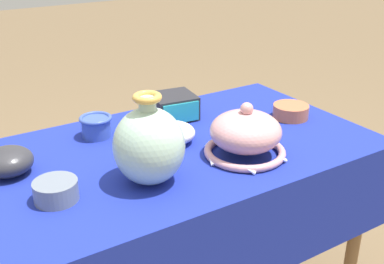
{
  "coord_description": "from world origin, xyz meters",
  "views": [
    {
      "loc": [
        -0.64,
        -1.12,
        1.32
      ],
      "look_at": [
        -0.0,
        -0.11,
        0.79
      ],
      "focal_mm": 45.0,
      "sensor_mm": 36.0,
      "label": 1
    }
  ],
  "objects_px": {
    "mosaic_tile_box": "(173,106)",
    "bowl_shallow_charcoal": "(8,161)",
    "vase_tall_bulbous": "(149,145)",
    "cup_wide_cobalt": "(96,126)",
    "bowl_shallow_porcelain": "(173,133)",
    "pot_squat_terracotta": "(291,111)",
    "pot_squat_slate": "(56,191)",
    "vase_dome_bell": "(245,135)"
  },
  "relations": [
    {
      "from": "vase_tall_bulbous",
      "to": "cup_wide_cobalt",
      "type": "bearing_deg",
      "value": 91.9
    },
    {
      "from": "pot_squat_terracotta",
      "to": "bowl_shallow_porcelain",
      "type": "distance_m",
      "value": 0.44
    },
    {
      "from": "bowl_shallow_porcelain",
      "to": "cup_wide_cobalt",
      "type": "distance_m",
      "value": 0.24
    },
    {
      "from": "vase_tall_bulbous",
      "to": "bowl_shallow_charcoal",
      "type": "xyz_separation_m",
      "value": [
        -0.3,
        0.23,
        -0.07
      ]
    },
    {
      "from": "vase_dome_bell",
      "to": "vase_tall_bulbous",
      "type": "bearing_deg",
      "value": 177.92
    },
    {
      "from": "bowl_shallow_porcelain",
      "to": "cup_wide_cobalt",
      "type": "relative_size",
      "value": 1.3
    },
    {
      "from": "vase_tall_bulbous",
      "to": "mosaic_tile_box",
      "type": "relative_size",
      "value": 1.5
    },
    {
      "from": "vase_tall_bulbous",
      "to": "vase_dome_bell",
      "type": "xyz_separation_m",
      "value": [
        0.3,
        -0.01,
        -0.04
      ]
    },
    {
      "from": "pot_squat_terracotta",
      "to": "pot_squat_slate",
      "type": "relative_size",
      "value": 1.12
    },
    {
      "from": "bowl_shallow_porcelain",
      "to": "bowl_shallow_charcoal",
      "type": "height_order",
      "value": "bowl_shallow_charcoal"
    },
    {
      "from": "vase_dome_bell",
      "to": "mosaic_tile_box",
      "type": "relative_size",
      "value": 1.55
    },
    {
      "from": "mosaic_tile_box",
      "to": "pot_squat_slate",
      "type": "height_order",
      "value": "mosaic_tile_box"
    },
    {
      "from": "pot_squat_terracotta",
      "to": "bowl_shallow_charcoal",
      "type": "distance_m",
      "value": 0.91
    },
    {
      "from": "mosaic_tile_box",
      "to": "cup_wide_cobalt",
      "type": "relative_size",
      "value": 1.57
    },
    {
      "from": "mosaic_tile_box",
      "to": "vase_dome_bell",
      "type": "bearing_deg",
      "value": -77.76
    },
    {
      "from": "pot_squat_slate",
      "to": "vase_tall_bulbous",
      "type": "bearing_deg",
      "value": -9.77
    },
    {
      "from": "mosaic_tile_box",
      "to": "bowl_shallow_charcoal",
      "type": "bearing_deg",
      "value": -161.2
    },
    {
      "from": "bowl_shallow_porcelain",
      "to": "cup_wide_cobalt",
      "type": "height_order",
      "value": "cup_wide_cobalt"
    },
    {
      "from": "pot_squat_slate",
      "to": "bowl_shallow_porcelain",
      "type": "height_order",
      "value": "bowl_shallow_porcelain"
    },
    {
      "from": "vase_tall_bulbous",
      "to": "vase_dome_bell",
      "type": "height_order",
      "value": "vase_tall_bulbous"
    },
    {
      "from": "cup_wide_cobalt",
      "to": "mosaic_tile_box",
      "type": "bearing_deg",
      "value": 1.94
    },
    {
      "from": "vase_dome_bell",
      "to": "bowl_shallow_charcoal",
      "type": "relative_size",
      "value": 1.87
    },
    {
      "from": "pot_squat_slate",
      "to": "bowl_shallow_porcelain",
      "type": "relative_size",
      "value": 0.82
    },
    {
      "from": "bowl_shallow_porcelain",
      "to": "cup_wide_cobalt",
      "type": "bearing_deg",
      "value": 137.88
    },
    {
      "from": "mosaic_tile_box",
      "to": "cup_wide_cobalt",
      "type": "bearing_deg",
      "value": -170.44
    },
    {
      "from": "vase_dome_bell",
      "to": "bowl_shallow_charcoal",
      "type": "height_order",
      "value": "vase_dome_bell"
    },
    {
      "from": "bowl_shallow_porcelain",
      "to": "pot_squat_terracotta",
      "type": "bearing_deg",
      "value": -5.36
    },
    {
      "from": "pot_squat_terracotta",
      "to": "bowl_shallow_charcoal",
      "type": "bearing_deg",
      "value": 173.58
    },
    {
      "from": "mosaic_tile_box",
      "to": "pot_squat_terracotta",
      "type": "bearing_deg",
      "value": -24.86
    },
    {
      "from": "mosaic_tile_box",
      "to": "bowl_shallow_porcelain",
      "type": "relative_size",
      "value": 1.21
    },
    {
      "from": "vase_tall_bulbous",
      "to": "pot_squat_slate",
      "type": "height_order",
      "value": "vase_tall_bulbous"
    },
    {
      "from": "vase_tall_bulbous",
      "to": "vase_dome_bell",
      "type": "bearing_deg",
      "value": -2.08
    },
    {
      "from": "pot_squat_slate",
      "to": "bowl_shallow_charcoal",
      "type": "bearing_deg",
      "value": 108.57
    },
    {
      "from": "pot_squat_terracotta",
      "to": "cup_wide_cobalt",
      "type": "bearing_deg",
      "value": 161.68
    },
    {
      "from": "vase_dome_bell",
      "to": "mosaic_tile_box",
      "type": "distance_m",
      "value": 0.36
    },
    {
      "from": "pot_squat_terracotta",
      "to": "vase_tall_bulbous",
      "type": "bearing_deg",
      "value": -167.78
    },
    {
      "from": "vase_dome_bell",
      "to": "pot_squat_slate",
      "type": "xyz_separation_m",
      "value": [
        -0.53,
        0.05,
        -0.04
      ]
    },
    {
      "from": "mosaic_tile_box",
      "to": "bowl_shallow_charcoal",
      "type": "distance_m",
      "value": 0.58
    },
    {
      "from": "pot_squat_slate",
      "to": "bowl_shallow_porcelain",
      "type": "bearing_deg",
      "value": 18.16
    },
    {
      "from": "cup_wide_cobalt",
      "to": "vase_dome_bell",
      "type": "bearing_deg",
      "value": -48.19
    },
    {
      "from": "vase_tall_bulbous",
      "to": "pot_squat_terracotta",
      "type": "relative_size",
      "value": 1.98
    },
    {
      "from": "vase_dome_bell",
      "to": "bowl_shallow_porcelain",
      "type": "distance_m",
      "value": 0.23
    }
  ]
}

